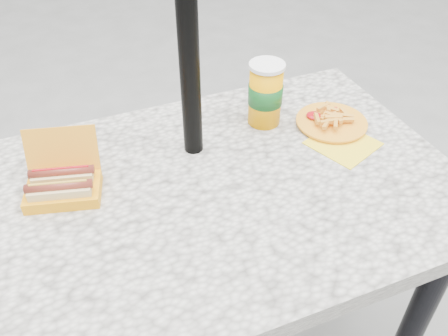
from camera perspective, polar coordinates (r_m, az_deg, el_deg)
name	(u,v)px	position (r m, az deg, el deg)	size (l,w,h in m)	color
picnic_table	(216,217)	(1.23, -0.95, -5.87)	(1.20, 0.80, 0.75)	beige
umbrella_pole	(187,22)	(1.09, -4.44, 17.08)	(0.05, 0.05, 2.20)	black
hotdog_box	(63,185)	(1.17, -18.84, -1.90)	(0.20, 0.19, 0.13)	orange
fries_plate	(332,123)	(1.38, 12.86, 5.32)	(0.22, 0.29, 0.04)	yellow
soda_cup	(265,94)	(1.33, 5.00, 8.89)	(0.10, 0.10, 0.18)	#FFA100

